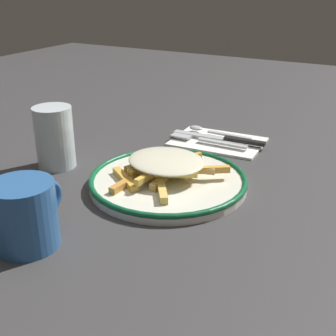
{
  "coord_description": "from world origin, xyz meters",
  "views": [
    {
      "loc": [
        -0.62,
        -0.34,
        0.34
      ],
      "look_at": [
        0.0,
        0.0,
        0.03
      ],
      "focal_mm": 47.76,
      "sensor_mm": 36.0,
      "label": 1
    }
  ],
  "objects_px": {
    "plate": "(168,181)",
    "fries_heap": "(164,165)",
    "spoon": "(209,131)",
    "knife": "(226,139)",
    "water_glass": "(55,137)",
    "napkin": "(218,141)",
    "fork": "(208,141)",
    "coffee_mug": "(25,215)"
  },
  "relations": [
    {
      "from": "knife",
      "to": "water_glass",
      "type": "height_order",
      "value": "water_glass"
    },
    {
      "from": "water_glass",
      "to": "knife",
      "type": "bearing_deg",
      "value": -41.92
    },
    {
      "from": "coffee_mug",
      "to": "napkin",
      "type": "bearing_deg",
      "value": -8.19
    },
    {
      "from": "plate",
      "to": "spoon",
      "type": "distance_m",
      "value": 0.28
    },
    {
      "from": "knife",
      "to": "napkin",
      "type": "bearing_deg",
      "value": 92.54
    },
    {
      "from": "knife",
      "to": "water_glass",
      "type": "distance_m",
      "value": 0.37
    },
    {
      "from": "napkin",
      "to": "knife",
      "type": "height_order",
      "value": "knife"
    },
    {
      "from": "water_glass",
      "to": "coffee_mug",
      "type": "distance_m",
      "value": 0.28
    },
    {
      "from": "napkin",
      "to": "fork",
      "type": "distance_m",
      "value": 0.03
    },
    {
      "from": "fork",
      "to": "plate",
      "type": "bearing_deg",
      "value": -174.62
    },
    {
      "from": "plate",
      "to": "fries_heap",
      "type": "height_order",
      "value": "fries_heap"
    },
    {
      "from": "plate",
      "to": "knife",
      "type": "bearing_deg",
      "value": -2.51
    },
    {
      "from": "spoon",
      "to": "water_glass",
      "type": "relative_size",
      "value": 1.29
    },
    {
      "from": "fries_heap",
      "to": "napkin",
      "type": "height_order",
      "value": "fries_heap"
    },
    {
      "from": "knife",
      "to": "fork",
      "type": "bearing_deg",
      "value": 132.85
    },
    {
      "from": "fork",
      "to": "napkin",
      "type": "bearing_deg",
      "value": -23.55
    },
    {
      "from": "plate",
      "to": "coffee_mug",
      "type": "distance_m",
      "value": 0.27
    },
    {
      "from": "fries_heap",
      "to": "coffee_mug",
      "type": "relative_size",
      "value": 1.68
    },
    {
      "from": "spoon",
      "to": "knife",
      "type": "bearing_deg",
      "value": -117.74
    },
    {
      "from": "plate",
      "to": "knife",
      "type": "height_order",
      "value": "plate"
    },
    {
      "from": "plate",
      "to": "water_glass",
      "type": "height_order",
      "value": "water_glass"
    },
    {
      "from": "fork",
      "to": "water_glass",
      "type": "relative_size",
      "value": 1.49
    },
    {
      "from": "napkin",
      "to": "fork",
      "type": "bearing_deg",
      "value": 156.45
    },
    {
      "from": "spoon",
      "to": "water_glass",
      "type": "distance_m",
      "value": 0.36
    },
    {
      "from": "coffee_mug",
      "to": "fries_heap",
      "type": "bearing_deg",
      "value": -14.94
    },
    {
      "from": "fork",
      "to": "spoon",
      "type": "height_order",
      "value": "spoon"
    },
    {
      "from": "napkin",
      "to": "spoon",
      "type": "distance_m",
      "value": 0.05
    },
    {
      "from": "water_glass",
      "to": "fork",
      "type": "bearing_deg",
      "value": -41.23
    },
    {
      "from": "fork",
      "to": "spoon",
      "type": "relative_size",
      "value": 1.15
    },
    {
      "from": "spoon",
      "to": "plate",
      "type": "bearing_deg",
      "value": -171.06
    },
    {
      "from": "napkin",
      "to": "coffee_mug",
      "type": "relative_size",
      "value": 1.65
    },
    {
      "from": "napkin",
      "to": "spoon",
      "type": "height_order",
      "value": "spoon"
    },
    {
      "from": "spoon",
      "to": "coffee_mug",
      "type": "bearing_deg",
      "value": 176.01
    },
    {
      "from": "plate",
      "to": "coffee_mug",
      "type": "xyz_separation_m",
      "value": [
        -0.25,
        0.08,
        0.04
      ]
    },
    {
      "from": "plate",
      "to": "spoon",
      "type": "height_order",
      "value": "same"
    },
    {
      "from": "spoon",
      "to": "fork",
      "type": "bearing_deg",
      "value": -158.35
    },
    {
      "from": "fork",
      "to": "coffee_mug",
      "type": "distance_m",
      "value": 0.48
    },
    {
      "from": "spoon",
      "to": "napkin",
      "type": "bearing_deg",
      "value": -129.85
    },
    {
      "from": "fork",
      "to": "knife",
      "type": "bearing_deg",
      "value": -47.15
    },
    {
      "from": "spoon",
      "to": "water_glass",
      "type": "height_order",
      "value": "water_glass"
    },
    {
      "from": "water_glass",
      "to": "plate",
      "type": "bearing_deg",
      "value": -83.91
    },
    {
      "from": "knife",
      "to": "spoon",
      "type": "height_order",
      "value": "spoon"
    }
  ]
}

